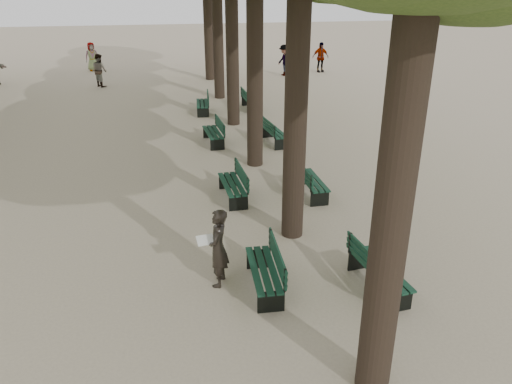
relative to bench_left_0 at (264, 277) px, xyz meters
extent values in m
plane|color=tan|center=(-0.37, -0.85, -0.27)|extent=(120.00, 120.00, 0.00)
cylinder|color=#33261C|center=(1.13, -2.85, 3.48)|extent=(0.52, 0.52, 7.50)
cylinder|color=#33261C|center=(1.13, 2.15, 3.48)|extent=(0.52, 0.52, 7.50)
cylinder|color=#33261C|center=(1.13, 7.15, 3.48)|extent=(0.52, 0.52, 7.50)
cylinder|color=#33261C|center=(1.13, 12.15, 3.48)|extent=(0.52, 0.52, 7.50)
cylinder|color=#33261C|center=(1.13, 17.15, 3.48)|extent=(0.52, 0.52, 7.50)
cylinder|color=#33261C|center=(1.13, 22.15, 3.48)|extent=(0.52, 0.52, 7.50)
cube|color=black|center=(-0.02, 0.00, -0.05)|extent=(0.59, 1.82, 0.45)
cube|color=black|center=(-0.02, 0.00, 0.18)|extent=(0.61, 1.82, 0.04)
cube|color=black|center=(0.26, -0.01, 0.45)|extent=(0.11, 1.80, 0.40)
cube|color=black|center=(-0.02, 4.49, -0.05)|extent=(0.62, 1.83, 0.45)
cube|color=black|center=(-0.02, 4.49, 0.18)|extent=(0.64, 1.83, 0.04)
cube|color=black|center=(0.26, 4.51, 0.45)|extent=(0.14, 1.80, 0.40)
cube|color=black|center=(-0.02, 9.60, -0.05)|extent=(0.66, 1.83, 0.45)
cube|color=black|center=(-0.02, 9.60, 0.18)|extent=(0.68, 1.84, 0.04)
cube|color=black|center=(0.26, 9.62, 0.45)|extent=(0.18, 1.80, 0.40)
cube|color=black|center=(-0.02, 14.22, -0.05)|extent=(0.64, 1.83, 0.45)
cube|color=black|center=(-0.02, 14.22, 0.18)|extent=(0.66, 1.83, 0.04)
cube|color=black|center=(0.26, 14.20, 0.45)|extent=(0.16, 1.80, 0.40)
cube|color=black|center=(2.28, -0.43, -0.05)|extent=(0.74, 1.85, 0.45)
cube|color=black|center=(2.28, -0.43, 0.18)|extent=(0.76, 1.85, 0.04)
cube|color=black|center=(2.01, -0.47, 0.45)|extent=(0.26, 1.79, 0.40)
cube|color=black|center=(2.28, 4.36, -0.05)|extent=(0.57, 1.81, 0.45)
cube|color=black|center=(2.28, 4.36, 0.18)|extent=(0.59, 1.81, 0.04)
cube|color=black|center=(2.00, 4.35, 0.45)|extent=(0.09, 1.80, 0.40)
cube|color=black|center=(2.28, 9.23, -0.05)|extent=(0.73, 1.85, 0.45)
cube|color=black|center=(2.28, 9.23, 0.18)|extent=(0.75, 1.85, 0.04)
cube|color=black|center=(2.01, 9.19, 0.45)|extent=(0.25, 1.79, 0.40)
cube|color=black|center=(2.28, 14.47, -0.05)|extent=(0.58, 1.82, 0.45)
cube|color=black|center=(2.28, 14.47, 0.18)|extent=(0.60, 1.82, 0.04)
cube|color=black|center=(2.00, 14.46, 0.45)|extent=(0.10, 1.80, 0.40)
imported|color=black|center=(-0.88, 0.34, 0.57)|extent=(0.54, 0.75, 1.68)
cube|color=white|center=(-1.13, 0.34, 0.78)|extent=(0.37, 0.29, 0.12)
imported|color=#262628|center=(-6.14, 26.50, 0.64)|extent=(0.96, 0.66, 1.82)
imported|color=#262628|center=(5.84, 22.54, 0.67)|extent=(0.69, 1.27, 1.88)
imported|color=#262628|center=(8.43, 23.29, 0.67)|extent=(1.14, 0.48, 1.88)
imported|color=#262628|center=(-5.15, 21.19, 0.63)|extent=(0.83, 0.92, 1.81)
camera|label=1|loc=(-1.73, -8.35, 5.61)|focal=35.00mm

